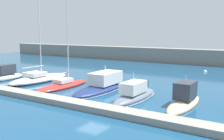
{
  "coord_description": "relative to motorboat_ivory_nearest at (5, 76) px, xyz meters",
  "views": [
    {
      "loc": [
        14.31,
        -19.21,
        6.67
      ],
      "look_at": [
        -1.0,
        4.97,
        2.48
      ],
      "focal_mm": 41.68,
      "sensor_mm": 36.0,
      "label": 1
    }
  ],
  "objects": [
    {
      "name": "dock_pier",
      "position": [
        17.62,
        -4.89,
        -0.35
      ],
      "size": [
        41.65,
        1.61,
        0.54
      ],
      "primitive_type": "cube",
      "color": "gray",
      "rests_on": "ground_plane"
    },
    {
      "name": "sailboat_white_second",
      "position": [
        4.91,
        1.8,
        -0.21
      ],
      "size": [
        3.38,
        9.68,
        18.76
      ],
      "rotation": [
        0.0,
        0.0,
        1.55
      ],
      "color": "white",
      "rests_on": "ground_plane"
    },
    {
      "name": "breakwater_seawall",
      "position": [
        17.62,
        32.95,
        0.95
      ],
      "size": [
        108.0,
        3.37,
        3.13
      ],
      "primitive_type": "cube",
      "color": "gray",
      "rests_on": "ground_plane"
    },
    {
      "name": "motorboat_navy_fourth",
      "position": [
        15.14,
        2.07,
        -0.04
      ],
      "size": [
        3.22,
        9.6,
        3.06
      ],
      "rotation": [
        0.0,
        0.0,
        1.59
      ],
      "color": "navy",
      "rests_on": "ground_plane"
    },
    {
      "name": "sailboat_red_third",
      "position": [
        10.12,
        0.88,
        -0.31
      ],
      "size": [
        2.73,
        8.52,
        17.74
      ],
      "rotation": [
        0.0,
        0.0,
        1.58
      ],
      "color": "#B72D28",
      "rests_on": "ground_plane"
    },
    {
      "name": "motorboat_ivory_nearest",
      "position": [
        0.0,
        0.0,
        0.0
      ],
      "size": [
        1.66,
        6.1,
        3.12
      ],
      "rotation": [
        0.0,
        0.0,
        1.58
      ],
      "color": "silver",
      "rests_on": "ground_plane"
    },
    {
      "name": "motorboat_sand_sixth",
      "position": [
        25.14,
        0.84,
        -0.16
      ],
      "size": [
        2.03,
        7.63,
        3.27
      ],
      "rotation": [
        0.0,
        0.0,
        1.57
      ],
      "color": "beige",
      "rests_on": "ground_plane"
    },
    {
      "name": "ground_plane",
      "position": [
        17.62,
        -3.12,
        -0.61
      ],
      "size": [
        120.0,
        120.0,
        0.0
      ],
      "primitive_type": "plane",
      "color": "navy"
    },
    {
      "name": "mooring_buoy_white",
      "position": [
        22.01,
        22.74,
        -0.61
      ],
      "size": [
        0.62,
        0.62,
        0.62
      ],
      "primitive_type": "sphere",
      "color": "white",
      "rests_on": "ground_plane"
    },
    {
      "name": "motorboat_slate_fifth",
      "position": [
        20.28,
        0.37,
        -0.17
      ],
      "size": [
        2.28,
        7.82,
        3.05
      ],
      "rotation": [
        0.0,
        0.0,
        1.56
      ],
      "color": "slate",
      "rests_on": "ground_plane"
    }
  ]
}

